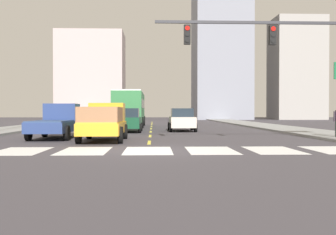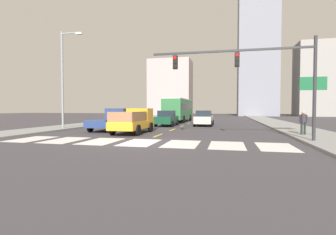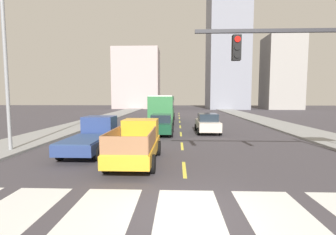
{
  "view_description": "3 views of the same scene",
  "coord_description": "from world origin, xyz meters",
  "px_view_note": "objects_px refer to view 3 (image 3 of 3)",
  "views": [
    {
      "loc": [
        0.21,
        -15.49,
        1.54
      ],
      "look_at": [
        1.35,
        16.19,
        1.01
      ],
      "focal_mm": 42.94,
      "sensor_mm": 36.0,
      "label": 1
    },
    {
      "loc": [
        4.87,
        -13.83,
        1.97
      ],
      "look_at": [
        -2.13,
        16.32,
        0.85
      ],
      "focal_mm": 27.28,
      "sensor_mm": 36.0,
      "label": 2
    },
    {
      "loc": [
        -0.32,
        -6.43,
        3.22
      ],
      "look_at": [
        -0.9,
        8.74,
        1.88
      ],
      "focal_mm": 25.77,
      "sensor_mm": 36.0,
      "label": 3
    }
  ],
  "objects_px": {
    "pickup_dark": "(93,136)",
    "streetlight_left": "(9,65)",
    "pickup_stakebed": "(137,142)",
    "sedan_near_left": "(207,123)",
    "sedan_near_right": "(161,124)",
    "city_bus": "(163,107)"
  },
  "relations": [
    {
      "from": "pickup_stakebed",
      "to": "sedan_near_left",
      "type": "xyz_separation_m",
      "value": [
        4.67,
        9.38,
        -0.08
      ]
    },
    {
      "from": "pickup_dark",
      "to": "city_bus",
      "type": "relative_size",
      "value": 0.48
    },
    {
      "from": "pickup_dark",
      "to": "streetlight_left",
      "type": "distance_m",
      "value": 6.12
    },
    {
      "from": "sedan_near_right",
      "to": "streetlight_left",
      "type": "relative_size",
      "value": 0.49
    },
    {
      "from": "pickup_stakebed",
      "to": "sedan_near_left",
      "type": "bearing_deg",
      "value": 62.45
    },
    {
      "from": "pickup_dark",
      "to": "sedan_near_left",
      "type": "bearing_deg",
      "value": 44.19
    },
    {
      "from": "pickup_stakebed",
      "to": "sedan_near_left",
      "type": "height_order",
      "value": "pickup_stakebed"
    },
    {
      "from": "pickup_dark",
      "to": "streetlight_left",
      "type": "relative_size",
      "value": 0.58
    },
    {
      "from": "streetlight_left",
      "to": "sedan_near_right",
      "type": "bearing_deg",
      "value": 39.54
    },
    {
      "from": "sedan_near_left",
      "to": "streetlight_left",
      "type": "bearing_deg",
      "value": -145.46
    },
    {
      "from": "pickup_dark",
      "to": "sedan_near_right",
      "type": "height_order",
      "value": "pickup_dark"
    },
    {
      "from": "sedan_near_right",
      "to": "streetlight_left",
      "type": "distance_m",
      "value": 11.34
    },
    {
      "from": "city_bus",
      "to": "sedan_near_left",
      "type": "relative_size",
      "value": 2.45
    },
    {
      "from": "pickup_stakebed",
      "to": "streetlight_left",
      "type": "distance_m",
      "value": 8.64
    },
    {
      "from": "pickup_stakebed",
      "to": "sedan_near_right",
      "type": "height_order",
      "value": "pickup_stakebed"
    },
    {
      "from": "pickup_dark",
      "to": "city_bus",
      "type": "distance_m",
      "value": 15.75
    },
    {
      "from": "sedan_near_right",
      "to": "streetlight_left",
      "type": "xyz_separation_m",
      "value": [
        -8.15,
        -6.73,
        4.11
      ]
    },
    {
      "from": "sedan_near_left",
      "to": "streetlight_left",
      "type": "height_order",
      "value": "streetlight_left"
    },
    {
      "from": "sedan_near_right",
      "to": "city_bus",
      "type": "bearing_deg",
      "value": 91.12
    },
    {
      "from": "city_bus",
      "to": "sedan_near_left",
      "type": "xyz_separation_m",
      "value": [
        4.38,
        -7.96,
        -1.09
      ]
    },
    {
      "from": "city_bus",
      "to": "streetlight_left",
      "type": "xyz_separation_m",
      "value": [
        -7.77,
        -15.79,
        3.02
      ]
    },
    {
      "from": "pickup_stakebed",
      "to": "pickup_dark",
      "type": "xyz_separation_m",
      "value": [
        -2.9,
        1.95,
        -0.02
      ]
    }
  ]
}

